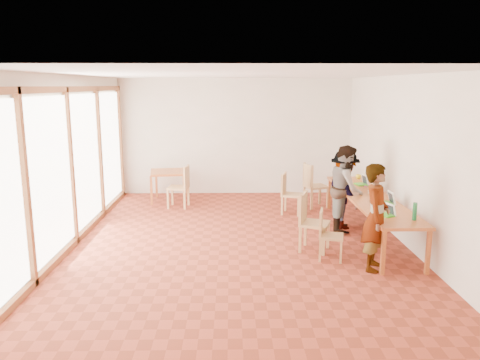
# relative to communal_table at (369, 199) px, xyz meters

# --- Properties ---
(ground) EXTENTS (8.00, 8.00, 0.00)m
(ground) POSITION_rel_communal_table_xyz_m (-2.50, -0.39, -0.70)
(ground) COLOR #9C3A25
(ground) RESTS_ON ground
(wall_back) EXTENTS (6.00, 0.10, 3.00)m
(wall_back) POSITION_rel_communal_table_xyz_m (-2.50, 3.61, 0.80)
(wall_back) COLOR white
(wall_back) RESTS_ON ground
(wall_front) EXTENTS (6.00, 0.10, 3.00)m
(wall_front) POSITION_rel_communal_table_xyz_m (-2.50, -4.39, 0.80)
(wall_front) COLOR white
(wall_front) RESTS_ON ground
(wall_right) EXTENTS (0.10, 8.00, 3.00)m
(wall_right) POSITION_rel_communal_table_xyz_m (0.50, -0.39, 0.80)
(wall_right) COLOR white
(wall_right) RESTS_ON ground
(window_wall) EXTENTS (0.10, 8.00, 3.00)m
(window_wall) POSITION_rel_communal_table_xyz_m (-5.46, -0.39, 0.80)
(window_wall) COLOR white
(window_wall) RESTS_ON ground
(ceiling) EXTENTS (6.00, 8.00, 0.04)m
(ceiling) POSITION_rel_communal_table_xyz_m (-2.50, -0.39, 2.32)
(ceiling) COLOR white
(ceiling) RESTS_ON wall_back
(communal_table) EXTENTS (0.80, 4.00, 0.75)m
(communal_table) POSITION_rel_communal_table_xyz_m (0.00, 0.00, 0.00)
(communal_table) COLOR #C5622B
(communal_table) RESTS_ON ground
(side_table) EXTENTS (0.90, 0.90, 0.75)m
(side_table) POSITION_rel_communal_table_xyz_m (-4.14, 2.77, -0.03)
(side_table) COLOR #C5622B
(side_table) RESTS_ON ground
(chair_near) EXTENTS (0.47, 0.47, 0.44)m
(chair_near) POSITION_rel_communal_table_xyz_m (-1.07, -1.26, -0.20)
(chair_near) COLOR tan
(chair_near) RESTS_ON ground
(chair_mid) EXTENTS (0.61, 0.61, 0.54)m
(chair_mid) POSITION_rel_communal_table_xyz_m (-1.29, -0.82, -0.09)
(chair_mid) COLOR tan
(chair_mid) RESTS_ON ground
(chair_far) EXTENTS (0.53, 0.53, 0.48)m
(chair_far) POSITION_rel_communal_table_xyz_m (-1.36, 1.55, -0.15)
(chair_far) COLOR tan
(chair_far) RESTS_ON ground
(chair_empty) EXTENTS (0.59, 0.59, 0.55)m
(chair_empty) POSITION_rel_communal_table_xyz_m (-0.73, 2.09, -0.07)
(chair_empty) COLOR tan
(chair_empty) RESTS_ON ground
(chair_spare) EXTENTS (0.52, 0.52, 0.52)m
(chair_spare) POSITION_rel_communal_table_xyz_m (-3.76, 2.13, -0.10)
(chair_spare) COLOR tan
(chair_spare) RESTS_ON ground
(person_near) EXTENTS (0.60, 0.71, 1.67)m
(person_near) POSITION_rel_communal_table_xyz_m (-0.40, -1.70, 0.13)
(person_near) COLOR gray
(person_near) RESTS_ON ground
(person_mid) EXTENTS (0.82, 0.95, 1.69)m
(person_mid) POSITION_rel_communal_table_xyz_m (-0.37, 0.32, 0.14)
(person_mid) COLOR gray
(person_mid) RESTS_ON ground
(person_far) EXTENTS (0.79, 1.12, 1.57)m
(person_far) POSITION_rel_communal_table_xyz_m (-0.38, 0.46, 0.08)
(person_far) COLOR gray
(person_far) RESTS_ON ground
(laptop_near) EXTENTS (0.28, 0.29, 0.20)m
(laptop_near) POSITION_rel_communal_table_xyz_m (-0.08, -1.31, 0.10)
(laptop_near) COLOR green
(laptop_near) RESTS_ON communal_table
(laptop_mid) EXTENTS (0.25, 0.28, 0.23)m
(laptop_mid) POSITION_rel_communal_table_xyz_m (0.17, -0.57, 0.11)
(laptop_mid) COLOR green
(laptop_mid) RESTS_ON communal_table
(laptop_far) EXTENTS (0.27, 0.30, 0.23)m
(laptop_far) POSITION_rel_communal_table_xyz_m (0.16, 1.05, 0.11)
(laptop_far) COLOR green
(laptop_far) RESTS_ON communal_table
(yellow_mug) EXTENTS (0.12, 0.12, 0.09)m
(yellow_mug) POSITION_rel_communal_table_xyz_m (0.25, 1.72, 0.09)
(yellow_mug) COLOR yellow
(yellow_mug) RESTS_ON communal_table
(green_bottle) EXTENTS (0.07, 0.07, 0.28)m
(green_bottle) POSITION_rel_communal_table_xyz_m (0.24, -1.58, 0.19)
(green_bottle) COLOR #1C7E40
(green_bottle) RESTS_ON communal_table
(clear_glass) EXTENTS (0.07, 0.07, 0.09)m
(clear_glass) POSITION_rel_communal_table_xyz_m (-0.06, 1.23, 0.09)
(clear_glass) COLOR silver
(clear_glass) RESTS_ON communal_table
(condiment_cup) EXTENTS (0.08, 0.08, 0.06)m
(condiment_cup) POSITION_rel_communal_table_xyz_m (0.08, 0.26, 0.08)
(condiment_cup) COLOR white
(condiment_cup) RESTS_ON communal_table
(pink_phone) EXTENTS (0.05, 0.10, 0.01)m
(pink_phone) POSITION_rel_communal_table_xyz_m (0.17, 0.87, 0.05)
(pink_phone) COLOR #D13980
(pink_phone) RESTS_ON communal_table
(black_pouch) EXTENTS (0.16, 0.26, 0.09)m
(black_pouch) POSITION_rel_communal_table_xyz_m (-0.02, -0.48, 0.09)
(black_pouch) COLOR black
(black_pouch) RESTS_ON communal_table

